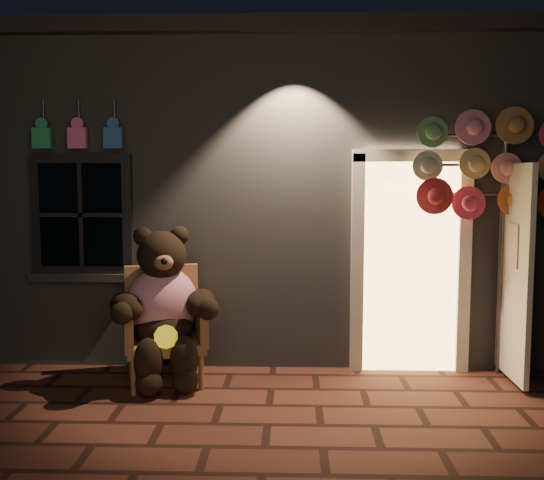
{
  "coord_description": "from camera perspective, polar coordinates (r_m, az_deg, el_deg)",
  "views": [
    {
      "loc": [
        0.2,
        -4.79,
        1.95
      ],
      "look_at": [
        0.0,
        1.0,
        1.35
      ],
      "focal_mm": 42.0,
      "sensor_mm": 36.0,
      "label": 1
    }
  ],
  "objects": [
    {
      "name": "hat_rack",
      "position": [
        6.35,
        19.09,
        6.16
      ],
      "size": [
        1.43,
        0.22,
        2.52
      ],
      "color": "#59595E",
      "rests_on": "ground"
    },
    {
      "name": "wicker_armchair",
      "position": [
        6.15,
        -9.67,
        -7.47
      ],
      "size": [
        0.88,
        0.84,
        1.07
      ],
      "rotation": [
        0.0,
        0.0,
        0.28
      ],
      "color": "#985B3B",
      "rests_on": "ground"
    },
    {
      "name": "teddy_bear",
      "position": [
        5.97,
        -9.74,
        -5.91
      ],
      "size": [
        1.02,
        0.93,
        1.46
      ],
      "rotation": [
        0.0,
        0.0,
        0.28
      ],
      "color": "#AD1237",
      "rests_on": "ground"
    },
    {
      "name": "shop_building",
      "position": [
        8.78,
        0.64,
        4.52
      ],
      "size": [
        7.3,
        5.95,
        3.51
      ],
      "color": "slate",
      "rests_on": "ground"
    },
    {
      "name": "ground",
      "position": [
        5.18,
        -0.42,
        -16.22
      ],
      "size": [
        60.0,
        60.0,
        0.0
      ],
      "primitive_type": "plane",
      "color": "#51291F",
      "rests_on": "ground"
    }
  ]
}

